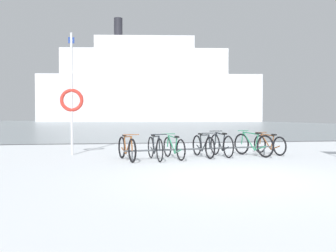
% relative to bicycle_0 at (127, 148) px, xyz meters
% --- Properties ---
extents(ground, '(80.00, 132.00, 0.08)m').
position_rel_bicycle_0_xyz_m(ground, '(2.05, 50.57, -0.40)').
color(ground, silver).
extents(bike_rack, '(4.96, 0.97, 0.31)m').
position_rel_bicycle_0_xyz_m(bike_rack, '(2.38, 0.37, -0.09)').
color(bike_rack, '#4C5156').
rests_on(bike_rack, ground).
extents(bicycle_0, '(0.58, 1.72, 0.79)m').
position_rel_bicycle_0_xyz_m(bicycle_0, '(0.00, 0.00, 0.00)').
color(bicycle_0, black).
rests_on(bicycle_0, ground).
extents(bicycle_1, '(0.46, 1.70, 0.79)m').
position_rel_bicycle_0_xyz_m(bicycle_1, '(0.83, -0.01, 0.00)').
color(bicycle_1, black).
rests_on(bicycle_1, ground).
extents(bicycle_2, '(0.54, 1.68, 0.75)m').
position_rel_bicycle_0_xyz_m(bicycle_2, '(1.44, 0.22, -0.02)').
color(bicycle_2, black).
rests_on(bicycle_2, ground).
extents(bicycle_3, '(0.46, 1.69, 0.80)m').
position_rel_bicycle_0_xyz_m(bicycle_3, '(2.42, 0.47, 0.00)').
color(bicycle_3, black).
rests_on(bicycle_3, ground).
extents(bicycle_4, '(0.46, 1.66, 0.82)m').
position_rel_bicycle_0_xyz_m(bicycle_4, '(3.06, 0.60, 0.01)').
color(bicycle_4, black).
rests_on(bicycle_4, ground).
extents(bicycle_5, '(0.75, 1.69, 0.83)m').
position_rel_bicycle_0_xyz_m(bicycle_5, '(4.12, 0.58, 0.02)').
color(bicycle_5, black).
rests_on(bicycle_5, ground).
extents(bicycle_6, '(0.58, 1.60, 0.75)m').
position_rel_bicycle_0_xyz_m(bicycle_6, '(4.87, 0.97, -0.02)').
color(bicycle_6, black).
rests_on(bicycle_6, ground).
extents(rescue_post, '(0.77, 0.12, 4.09)m').
position_rel_bicycle_0_xyz_m(rescue_post, '(-1.77, 1.81, 1.58)').
color(rescue_post, silver).
rests_on(rescue_post, ground).
extents(ferry_ship, '(59.31, 19.73, 28.11)m').
position_rel_bicycle_0_xyz_m(ferry_ship, '(8.98, 85.71, 9.07)').
color(ferry_ship, white).
rests_on(ferry_ship, ground).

